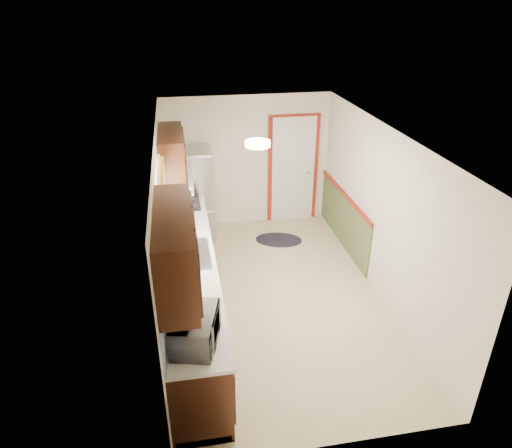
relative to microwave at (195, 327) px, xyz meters
name	(u,v)px	position (x,y,z in m)	size (l,w,h in m)	color
room_shell	(277,222)	(1.20, 1.89, 0.06)	(3.20, 5.20, 2.52)	#C9B98E
kitchen_run	(187,267)	(-0.04, 1.59, -0.33)	(0.63, 4.00, 2.20)	#32170B
back_wall_trim	(304,180)	(2.19, 4.10, -0.25)	(1.12, 2.30, 2.08)	maroon
ceiling_fixture	(258,144)	(0.90, 1.69, 1.22)	(0.30, 0.30, 0.06)	#FFD88C
microwave	(195,327)	(0.00, 0.00, 0.00)	(0.59, 0.33, 0.40)	white
refrigerator	(194,195)	(0.18, 3.93, -0.33)	(0.68, 0.68, 1.62)	#B7B7BC
rug	(279,240)	(1.62, 3.52, -1.13)	(0.83, 0.53, 0.01)	black
cooktop	(185,203)	(0.01, 3.29, -0.19)	(0.48, 0.58, 0.02)	black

